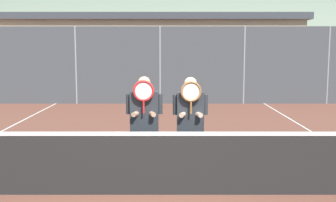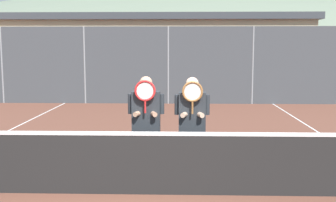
{
  "view_description": "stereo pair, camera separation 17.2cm",
  "coord_description": "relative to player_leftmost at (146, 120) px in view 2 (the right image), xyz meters",
  "views": [
    {
      "loc": [
        0.31,
        -6.0,
        2.18
      ],
      "look_at": [
        0.27,
        0.79,
        1.3
      ],
      "focal_mm": 45.0,
      "sensor_mm": 36.0,
      "label": 1
    },
    {
      "loc": [
        0.48,
        -6.0,
        2.18
      ],
      "look_at": [
        0.27,
        0.79,
        1.3
      ],
      "focal_mm": 45.0,
      "sensor_mm": 36.0,
      "label": 2
    }
  ],
  "objects": [
    {
      "name": "ground_plane",
      "position": [
        0.07,
        -0.59,
        -1.02
      ],
      "size": [
        120.0,
        120.0,
        0.0
      ],
      "primitive_type": "plane",
      "color": "brown"
    },
    {
      "name": "hill_distant",
      "position": [
        0.07,
        62.7,
        -1.02
      ],
      "size": [
        106.47,
        59.15,
        20.7
      ],
      "color": "slate",
      "rests_on": "ground_plane"
    },
    {
      "name": "clubhouse_building",
      "position": [
        -0.88,
        18.17,
        0.97
      ],
      "size": [
        17.54,
        5.5,
        3.94
      ],
      "color": "beige",
      "rests_on": "ground_plane"
    },
    {
      "name": "fence_back",
      "position": [
        0.07,
        9.41,
        0.45
      ],
      "size": [
        19.25,
        0.06,
        2.93
      ],
      "color": "gray",
      "rests_on": "ground_plane"
    },
    {
      "name": "tennis_net",
      "position": [
        0.07,
        -0.59,
        -0.53
      ],
      "size": [
        10.76,
        0.09,
        1.05
      ],
      "color": "gray",
      "rests_on": "ground_plane"
    },
    {
      "name": "player_leftmost",
      "position": [
        0.0,
        0.0,
        0.0
      ],
      "size": [
        0.58,
        0.34,
        1.71
      ],
      "color": "#232838",
      "rests_on": "ground_plane"
    },
    {
      "name": "player_center_left",
      "position": [
        0.73,
        -0.02,
        -0.01
      ],
      "size": [
        0.56,
        0.34,
        1.7
      ],
      "color": "white",
      "rests_on": "ground_plane"
    },
    {
      "name": "car_far_left",
      "position": [
        -5.4,
        11.94,
        -0.13
      ],
      "size": [
        4.54,
        1.96,
        1.73
      ],
      "color": "maroon",
      "rests_on": "ground_plane"
    },
    {
      "name": "car_left_of_center",
      "position": [
        -0.31,
        11.96,
        -0.13
      ],
      "size": [
        4.16,
        2.04,
        1.73
      ],
      "color": "maroon",
      "rests_on": "ground_plane"
    },
    {
      "name": "car_center",
      "position": [
        4.56,
        12.39,
        -0.07
      ],
      "size": [
        4.09,
        2.06,
        1.87
      ],
      "color": "maroon",
      "rests_on": "ground_plane"
    }
  ]
}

